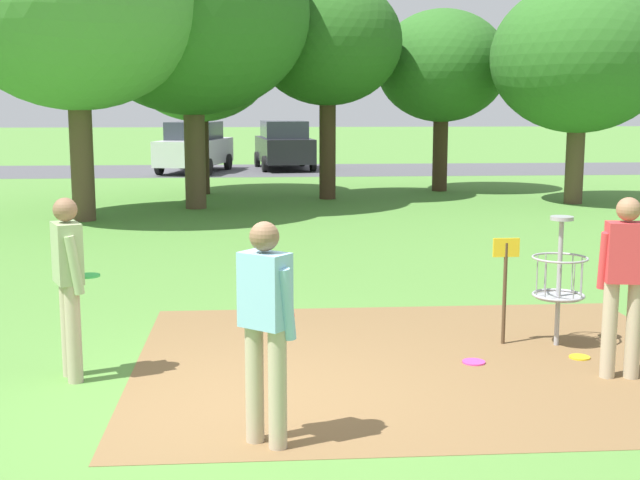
# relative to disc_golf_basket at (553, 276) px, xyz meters

# --- Properties ---
(ground_plane) EXTENTS (160.00, 160.00, 0.00)m
(ground_plane) POSITION_rel_disc_golf_basket_xyz_m (-3.28, -1.60, -0.75)
(ground_plane) COLOR #518438
(dirt_tee_pad) EXTENTS (5.65, 4.53, 0.01)m
(dirt_tee_pad) POSITION_rel_disc_golf_basket_xyz_m (-1.50, -0.47, -0.75)
(dirt_tee_pad) COLOR brown
(dirt_tee_pad) RESTS_ON ground
(disc_golf_basket) EXTENTS (0.98, 0.58, 1.39)m
(disc_golf_basket) POSITION_rel_disc_golf_basket_xyz_m (0.00, 0.00, 0.00)
(disc_golf_basket) COLOR #9E9EA3
(disc_golf_basket) RESTS_ON ground
(player_foreground_watching) EXTENTS (0.49, 0.42, 1.71)m
(player_foreground_watching) POSITION_rel_disc_golf_basket_xyz_m (0.28, -1.10, 0.21)
(player_foreground_watching) COLOR tan
(player_foreground_watching) RESTS_ON ground
(player_waiting_left) EXTENTS (0.45, 0.49, 1.71)m
(player_waiting_left) POSITION_rel_disc_golf_basket_xyz_m (-4.84, -0.75, 0.21)
(player_waiting_left) COLOR tan
(player_waiting_left) RESTS_ON ground
(player_waiting_right) EXTENTS (0.47, 0.45, 1.71)m
(player_waiting_right) POSITION_rel_disc_golf_basket_xyz_m (-3.05, -2.43, 0.21)
(player_waiting_right) COLOR tan
(player_waiting_right) RESTS_ON ground
(frisbee_near_basket) EXTENTS (0.21, 0.21, 0.02)m
(frisbee_near_basket) POSITION_rel_disc_golf_basket_xyz_m (0.14, -0.48, -0.74)
(frisbee_near_basket) COLOR gold
(frisbee_near_basket) RESTS_ON ground
(frisbee_mid_grass) EXTENTS (0.23, 0.23, 0.02)m
(frisbee_mid_grass) POSITION_rel_disc_golf_basket_xyz_m (-0.97, -0.56, -0.74)
(frisbee_mid_grass) COLOR #E53D99
(frisbee_mid_grass) RESTS_ON ground
(tree_near_left) EXTENTS (3.88, 3.88, 5.75)m
(tree_near_left) POSITION_rel_disc_golf_basket_xyz_m (-1.23, 13.92, 3.32)
(tree_near_left) COLOR #422D1E
(tree_near_left) RESTS_ON ground
(tree_mid_center) EXTENTS (4.21, 4.21, 5.59)m
(tree_mid_center) POSITION_rel_disc_golf_basket_xyz_m (-4.66, 15.37, 3.03)
(tree_mid_center) COLOR #422D1E
(tree_mid_center) RESTS_ON ground
(tree_mid_right) EXTENTS (5.32, 5.32, 6.90)m
(tree_mid_right) POSITION_rel_disc_golf_basket_xyz_m (-6.88, 10.14, 3.87)
(tree_mid_right) COLOR brown
(tree_mid_right) RESTS_ON ground
(tree_far_left) EXTENTS (4.41, 4.41, 5.53)m
(tree_far_left) POSITION_rel_disc_golf_basket_xyz_m (4.93, 12.41, 2.89)
(tree_far_left) COLOR brown
(tree_far_left) RESTS_ON ground
(tree_far_center) EXTENTS (3.73, 3.73, 5.16)m
(tree_far_center) POSITION_rel_disc_golf_basket_xyz_m (2.18, 15.71, 2.80)
(tree_far_center) COLOR #422D1E
(tree_far_center) RESTS_ON ground
(tree_far_right) EXTENTS (5.58, 5.58, 6.98)m
(tree_far_right) POSITION_rel_disc_golf_basket_xyz_m (-4.59, 12.11, 3.84)
(tree_far_right) COLOR brown
(tree_far_right) RESTS_ON ground
(parking_lot_strip) EXTENTS (36.00, 6.00, 0.01)m
(parking_lot_strip) POSITION_rel_disc_golf_basket_xyz_m (-3.28, 23.54, -0.75)
(parking_lot_strip) COLOR #4C4C51
(parking_lot_strip) RESTS_ON ground
(parked_car_leftmost) EXTENTS (2.73, 4.50, 1.84)m
(parked_car_leftmost) POSITION_rel_disc_golf_basket_xyz_m (-5.39, 22.86, 0.17)
(parked_car_leftmost) COLOR silver
(parked_car_leftmost) RESTS_ON ground
(parked_car_center_left) EXTENTS (2.31, 4.37, 1.84)m
(parked_car_center_left) POSITION_rel_disc_golf_basket_xyz_m (-2.06, 24.09, 0.17)
(parked_car_center_left) COLOR black
(parked_car_center_left) RESTS_ON ground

